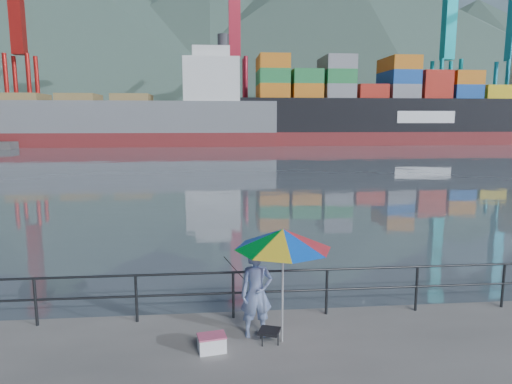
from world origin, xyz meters
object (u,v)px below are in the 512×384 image
fisherman (256,293)px  container_ship (422,110)px  beach_umbrella (283,239)px  bulk_carrier (113,120)px  cooler_bag (212,344)px

fisherman → container_ship: 80.53m
beach_umbrella → container_ship: container_ship is taller
bulk_carrier → cooler_bag: bearing=-76.9°
cooler_bag → container_ship: container_ship is taller
beach_umbrella → bulk_carrier: size_ratio=0.04×
beach_umbrella → cooler_bag: 2.30m
bulk_carrier → container_ship: bearing=1.5°
fisherman → beach_umbrella: (0.46, -0.31, 1.15)m
cooler_bag → container_ship: 81.45m
fisherman → container_ship: size_ratio=0.03×
cooler_bag → bulk_carrier: 72.71m
beach_umbrella → bulk_carrier: bearing=104.2°
bulk_carrier → container_ship: 53.96m
fisherman → bulk_carrier: 72.36m
bulk_carrier → beach_umbrella: bearing=-75.8°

